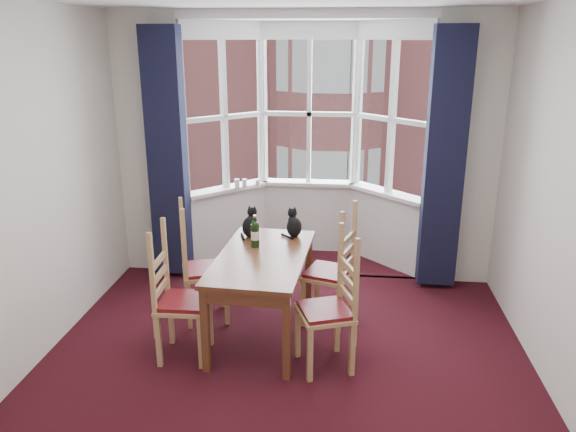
# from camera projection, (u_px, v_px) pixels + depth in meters

# --- Properties ---
(floor) EXTENTS (4.50, 4.50, 0.00)m
(floor) POSITION_uv_depth(u_px,v_px,m) (279.00, 393.00, 4.18)
(floor) COLOR black
(floor) RESTS_ON ground
(wall_back_pier_left) EXTENTS (0.70, 0.12, 2.80)m
(wall_back_pier_left) POSITION_uv_depth(u_px,v_px,m) (152.00, 147.00, 6.05)
(wall_back_pier_left) COLOR silver
(wall_back_pier_left) RESTS_ON floor
(wall_back_pier_right) EXTENTS (0.70, 0.12, 2.80)m
(wall_back_pier_right) POSITION_uv_depth(u_px,v_px,m) (465.00, 153.00, 5.72)
(wall_back_pier_right) COLOR silver
(wall_back_pier_right) RESTS_ON floor
(bay_window) EXTENTS (2.76, 0.94, 2.80)m
(bay_window) POSITION_uv_depth(u_px,v_px,m) (307.00, 141.00, 6.36)
(bay_window) COLOR white
(bay_window) RESTS_ON floor
(curtain_left) EXTENTS (0.38, 0.22, 2.60)m
(curtain_left) POSITION_uv_depth(u_px,v_px,m) (167.00, 155.00, 5.87)
(curtain_left) COLOR black
(curtain_left) RESTS_ON floor
(curtain_right) EXTENTS (0.38, 0.22, 2.60)m
(curtain_right) POSITION_uv_depth(u_px,v_px,m) (444.00, 161.00, 5.59)
(curtain_right) COLOR black
(curtain_right) RESTS_ON floor
(dining_table) EXTENTS (0.82, 1.43, 0.76)m
(dining_table) POSITION_uv_depth(u_px,v_px,m) (262.00, 266.00, 4.81)
(dining_table) COLOR brown
(dining_table) RESTS_ON floor
(chair_left_near) EXTENTS (0.41, 0.43, 0.92)m
(chair_left_near) POSITION_uv_depth(u_px,v_px,m) (172.00, 303.00, 4.55)
(chair_left_near) COLOR tan
(chair_left_near) RESTS_ON floor
(chair_left_far) EXTENTS (0.52, 0.53, 0.92)m
(chair_left_far) POSITION_uv_depth(u_px,v_px,m) (195.00, 272.00, 5.15)
(chair_left_far) COLOR tan
(chair_left_far) RESTS_ON floor
(chair_right_near) EXTENTS (0.52, 0.53, 0.92)m
(chair_right_near) POSITION_uv_depth(u_px,v_px,m) (336.00, 311.00, 4.41)
(chair_right_near) COLOR tan
(chair_right_near) RESTS_ON floor
(chair_right_far) EXTENTS (0.51, 0.52, 0.92)m
(chair_right_far) POSITION_uv_depth(u_px,v_px,m) (337.00, 276.00, 5.07)
(chair_right_far) COLOR tan
(chair_right_far) RESTS_ON floor
(cat_left) EXTENTS (0.17, 0.23, 0.29)m
(cat_left) POSITION_uv_depth(u_px,v_px,m) (251.00, 225.00, 5.21)
(cat_left) COLOR black
(cat_left) RESTS_ON dining_table
(cat_right) EXTENTS (0.20, 0.23, 0.27)m
(cat_right) POSITION_uv_depth(u_px,v_px,m) (294.00, 225.00, 5.21)
(cat_right) COLOR black
(cat_right) RESTS_ON dining_table
(wine_bottle) EXTENTS (0.07, 0.07, 0.29)m
(wine_bottle) POSITION_uv_depth(u_px,v_px,m) (255.00, 233.00, 4.93)
(wine_bottle) COLOR black
(wine_bottle) RESTS_ON dining_table
(candle_tall) EXTENTS (0.06, 0.06, 0.10)m
(candle_tall) POSITION_uv_depth(u_px,v_px,m) (237.00, 184.00, 6.44)
(candle_tall) COLOR white
(candle_tall) RESTS_ON bay_window
(candle_short) EXTENTS (0.06, 0.06, 0.10)m
(candle_short) POSITION_uv_depth(u_px,v_px,m) (245.00, 183.00, 6.46)
(candle_short) COLOR white
(candle_short) RESTS_ON bay_window
(candle_extra) EXTENTS (0.05, 0.05, 0.09)m
(candle_extra) POSITION_uv_depth(u_px,v_px,m) (258.00, 183.00, 6.47)
(candle_extra) COLOR white
(candle_extra) RESTS_ON bay_window
(street) EXTENTS (80.00, 80.00, 0.00)m
(street) POSITION_uv_depth(u_px,v_px,m) (339.00, 174.00, 36.55)
(street) COLOR #333335
(street) RESTS_ON ground
(tenement_building) EXTENTS (18.40, 7.80, 15.20)m
(tenement_building) POSITION_uv_depth(u_px,v_px,m) (334.00, 69.00, 16.96)
(tenement_building) COLOR #A65755
(tenement_building) RESTS_ON street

